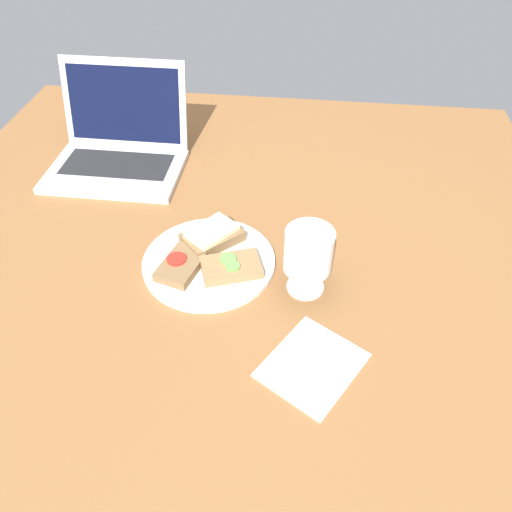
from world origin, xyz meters
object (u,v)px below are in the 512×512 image
(sandwich_with_tomato, at_px, (182,265))
(sandwich_with_cheese, at_px, (212,236))
(wine_glass, at_px, (308,253))
(napkin, at_px, (312,365))
(laptop, at_px, (119,146))
(sandwich_with_cucumber, at_px, (231,267))
(plate, at_px, (209,262))

(sandwich_with_tomato, bearing_deg, sandwich_with_cheese, 62.55)
(wine_glass, distance_m, napkin, 0.19)
(laptop, bearing_deg, napkin, -47.87)
(sandwich_with_cucumber, height_order, wine_glass, wine_glass)
(sandwich_with_tomato, relative_size, sandwich_with_cucumber, 0.93)
(laptop, bearing_deg, sandwich_with_tomato, -56.60)
(sandwich_with_tomato, distance_m, sandwich_with_cucumber, 0.09)
(sandwich_with_tomato, xyz_separation_m, sandwich_with_cheese, (0.04, 0.08, 0.01))
(napkin, bearing_deg, plate, 134.39)
(wine_glass, height_order, laptop, laptop)
(sandwich_with_cheese, xyz_separation_m, laptop, (-0.28, 0.28, 0.02))
(sandwich_with_tomato, height_order, sandwich_with_cucumber, same)
(wine_glass, bearing_deg, sandwich_with_tomato, 177.25)
(sandwich_with_tomato, relative_size, wine_glass, 0.90)
(sandwich_with_cheese, relative_size, wine_glass, 1.00)
(plate, xyz_separation_m, sandwich_with_tomato, (-0.05, -0.03, 0.02))
(sandwich_with_cucumber, bearing_deg, laptop, 132.99)
(plate, bearing_deg, sandwich_with_cheese, 92.83)
(sandwich_with_cheese, bearing_deg, sandwich_with_tomato, -117.45)
(plate, distance_m, sandwich_with_cheese, 0.06)
(wine_glass, bearing_deg, napkin, -83.51)
(plate, bearing_deg, sandwich_with_tomato, -147.55)
(plate, height_order, napkin, plate)
(sandwich_with_cucumber, bearing_deg, napkin, -49.56)
(sandwich_with_cheese, height_order, wine_glass, wine_glass)
(plate, xyz_separation_m, sandwich_with_cucumber, (0.05, -0.02, 0.02))
(sandwich_with_tomato, relative_size, napkin, 0.78)
(sandwich_with_cheese, xyz_separation_m, napkin, (0.21, -0.27, -0.02))
(plate, relative_size, wine_glass, 1.95)
(plate, height_order, laptop, laptop)
(sandwich_with_cucumber, height_order, sandwich_with_cheese, sandwich_with_cheese)
(napkin, bearing_deg, laptop, 132.13)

